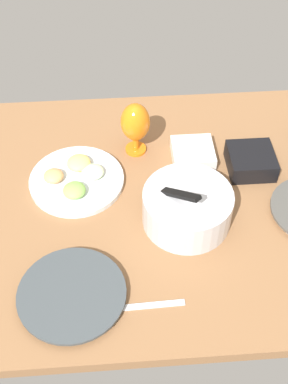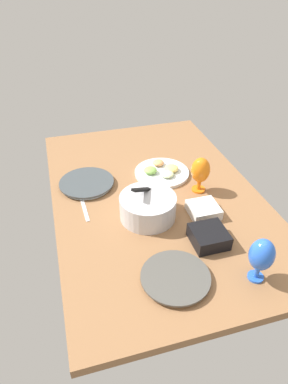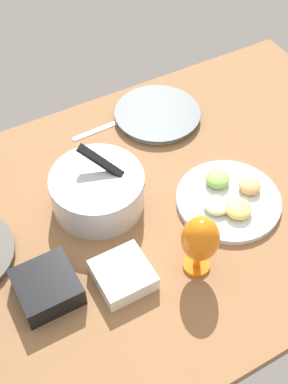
% 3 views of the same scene
% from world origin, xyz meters
% --- Properties ---
extents(ground_plane, '(1.60, 1.04, 0.04)m').
position_xyz_m(ground_plane, '(0.00, 0.00, -0.02)').
color(ground_plane, '#8C603D').
extents(dinner_plate_left, '(0.27, 0.27, 0.02)m').
position_xyz_m(dinner_plate_left, '(-0.56, 0.09, 0.01)').
color(dinner_plate_left, silver).
rests_on(dinner_plate_left, ground_plane).
extents(dinner_plate_right, '(0.29, 0.29, 0.02)m').
position_xyz_m(dinner_plate_right, '(0.17, 0.33, 0.01)').
color(dinner_plate_right, silver).
rests_on(dinner_plate_right, ground_plane).
extents(mixing_bowl, '(0.26, 0.26, 0.18)m').
position_xyz_m(mixing_bowl, '(-0.17, 0.09, 0.06)').
color(mixing_bowl, silver).
rests_on(mixing_bowl, ground_plane).
extents(fruit_platter, '(0.30, 0.30, 0.05)m').
position_xyz_m(fruit_platter, '(0.17, -0.09, 0.02)').
color(fruit_platter, silver).
rests_on(fruit_platter, ground_plane).
extents(hurricane_glass_blue, '(0.09, 0.09, 0.19)m').
position_xyz_m(hurricane_glass_blue, '(-0.63, -0.21, 0.12)').
color(hurricane_glass_blue, blue).
rests_on(hurricane_glass_blue, ground_plane).
extents(hurricane_glass_orange, '(0.10, 0.10, 0.19)m').
position_xyz_m(hurricane_glass_orange, '(-0.03, -0.23, 0.12)').
color(hurricane_glass_orange, orange).
rests_on(hurricane_glass_orange, ground_plane).
extents(square_bowl_white, '(0.14, 0.14, 0.05)m').
position_xyz_m(square_bowl_white, '(-0.22, -0.17, 0.03)').
color(square_bowl_white, white).
rests_on(square_bowl_white, ground_plane).
extents(square_bowl_black, '(0.15, 0.15, 0.06)m').
position_xyz_m(square_bowl_black, '(-0.40, -0.11, 0.04)').
color(square_bowl_black, black).
rests_on(square_bowl_black, ground_plane).
extents(fork_by_right_plate, '(0.18, 0.02, 0.01)m').
position_xyz_m(fork_by_right_plate, '(-0.04, 0.37, 0.00)').
color(fork_by_right_plate, silver).
rests_on(fork_by_right_plate, ground_plane).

